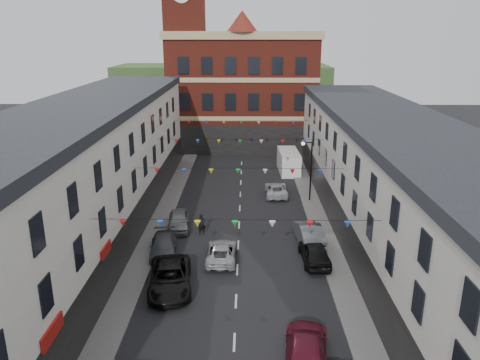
{
  "coord_description": "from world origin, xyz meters",
  "views": [
    {
      "loc": [
        0.6,
        -29.11,
        15.66
      ],
      "look_at": [
        0.08,
        8.1,
        4.01
      ],
      "focal_mm": 35.0,
      "sensor_mm": 36.0,
      "label": 1
    }
  ],
  "objects_px": {
    "white_van": "(289,162)",
    "car_right_d": "(315,253)",
    "pedestrian": "(202,224)",
    "street_lamp": "(309,163)",
    "car_right_f": "(276,189)",
    "moving_car": "(222,252)",
    "car_left_e": "(179,221)",
    "car_left_c": "(170,278)",
    "car_left_d": "(163,246)",
    "car_right_e": "(309,233)",
    "car_right_c": "(306,349)"
  },
  "relations": [
    {
      "from": "car_left_c",
      "to": "pedestrian",
      "type": "distance_m",
      "value": 8.66
    },
    {
      "from": "car_left_d",
      "to": "white_van",
      "type": "relative_size",
      "value": 0.81
    },
    {
      "from": "pedestrian",
      "to": "car_left_d",
      "type": "bearing_deg",
      "value": -147.68
    },
    {
      "from": "pedestrian",
      "to": "car_right_f",
      "type": "bearing_deg",
      "value": 32.21
    },
    {
      "from": "car_left_e",
      "to": "moving_car",
      "type": "xyz_separation_m",
      "value": [
        3.9,
        -5.65,
        -0.08
      ]
    },
    {
      "from": "car_right_f",
      "to": "moving_car",
      "type": "distance_m",
      "value": 15.03
    },
    {
      "from": "car_left_d",
      "to": "car_left_e",
      "type": "relative_size",
      "value": 1.1
    },
    {
      "from": "car_right_d",
      "to": "moving_car",
      "type": "bearing_deg",
      "value": -5.76
    },
    {
      "from": "car_right_c",
      "to": "moving_car",
      "type": "xyz_separation_m",
      "value": [
        -4.77,
        10.99,
        -0.13
      ]
    },
    {
      "from": "white_van",
      "to": "car_left_d",
      "type": "bearing_deg",
      "value": -118.98
    },
    {
      "from": "car_left_d",
      "to": "car_right_d",
      "type": "height_order",
      "value": "car_right_d"
    },
    {
      "from": "car_left_c",
      "to": "car_right_e",
      "type": "distance_m",
      "value": 12.05
    },
    {
      "from": "car_right_f",
      "to": "white_van",
      "type": "relative_size",
      "value": 0.81
    },
    {
      "from": "street_lamp",
      "to": "car_right_c",
      "type": "relative_size",
      "value": 1.14
    },
    {
      "from": "car_left_d",
      "to": "pedestrian",
      "type": "height_order",
      "value": "pedestrian"
    },
    {
      "from": "car_left_c",
      "to": "car_right_c",
      "type": "distance_m",
      "value": 10.43
    },
    {
      "from": "car_right_c",
      "to": "car_right_f",
      "type": "xyz_separation_m",
      "value": [
        0.04,
        25.23,
        -0.12
      ]
    },
    {
      "from": "street_lamp",
      "to": "white_van",
      "type": "height_order",
      "value": "street_lamp"
    },
    {
      "from": "car_right_d",
      "to": "car_right_f",
      "type": "xyz_separation_m",
      "value": [
        -1.86,
        14.58,
        -0.14
      ]
    },
    {
      "from": "car_right_d",
      "to": "pedestrian",
      "type": "distance_m",
      "value": 9.76
    },
    {
      "from": "car_right_c",
      "to": "pedestrian",
      "type": "bearing_deg",
      "value": -59.54
    },
    {
      "from": "car_left_e",
      "to": "white_van",
      "type": "relative_size",
      "value": 0.74
    },
    {
      "from": "car_right_d",
      "to": "white_van",
      "type": "bearing_deg",
      "value": -93.05
    },
    {
      "from": "car_left_e",
      "to": "car_right_f",
      "type": "distance_m",
      "value": 12.23
    },
    {
      "from": "car_left_d",
      "to": "pedestrian",
      "type": "bearing_deg",
      "value": 48.68
    },
    {
      "from": "street_lamp",
      "to": "car_right_c",
      "type": "distance_m",
      "value": 23.86
    },
    {
      "from": "car_right_c",
      "to": "car_right_e",
      "type": "xyz_separation_m",
      "value": [
        1.9,
        13.97,
        0.06
      ]
    },
    {
      "from": "car_left_d",
      "to": "car_right_e",
      "type": "bearing_deg",
      "value": 4.16
    },
    {
      "from": "street_lamp",
      "to": "car_right_f",
      "type": "distance_m",
      "value": 4.71
    },
    {
      "from": "car_left_c",
      "to": "car_left_d",
      "type": "height_order",
      "value": "car_left_c"
    },
    {
      "from": "car_left_d",
      "to": "moving_car",
      "type": "distance_m",
      "value": 4.4
    },
    {
      "from": "street_lamp",
      "to": "car_right_d",
      "type": "distance_m",
      "value": 13.24
    },
    {
      "from": "car_right_d",
      "to": "car_right_e",
      "type": "distance_m",
      "value": 3.33
    },
    {
      "from": "car_left_c",
      "to": "car_right_f",
      "type": "bearing_deg",
      "value": 59.62
    },
    {
      "from": "white_van",
      "to": "car_left_c",
      "type": "bearing_deg",
      "value": -112.33
    },
    {
      "from": "car_left_e",
      "to": "car_right_c",
      "type": "distance_m",
      "value": 18.76
    },
    {
      "from": "car_left_e",
      "to": "car_right_d",
      "type": "bearing_deg",
      "value": -36.8
    },
    {
      "from": "white_van",
      "to": "car_right_d",
      "type": "bearing_deg",
      "value": -92.48
    },
    {
      "from": "car_left_c",
      "to": "car_right_d",
      "type": "height_order",
      "value": "car_left_c"
    },
    {
      "from": "car_right_e",
      "to": "car_left_d",
      "type": "bearing_deg",
      "value": 6.34
    },
    {
      "from": "car_right_c",
      "to": "moving_car",
      "type": "height_order",
      "value": "car_right_c"
    },
    {
      "from": "car_right_c",
      "to": "car_right_d",
      "type": "distance_m",
      "value": 10.81
    },
    {
      "from": "white_van",
      "to": "pedestrian",
      "type": "distance_m",
      "value": 20.24
    },
    {
      "from": "car_left_c",
      "to": "car_right_e",
      "type": "relative_size",
      "value": 1.15
    },
    {
      "from": "car_right_c",
      "to": "car_right_f",
      "type": "bearing_deg",
      "value": -82.76
    },
    {
      "from": "street_lamp",
      "to": "car_right_d",
      "type": "xyz_separation_m",
      "value": [
        -1.05,
        -12.83,
        -3.13
      ]
    },
    {
      "from": "car_right_f",
      "to": "white_van",
      "type": "bearing_deg",
      "value": -103.55
    },
    {
      "from": "car_left_c",
      "to": "car_left_d",
      "type": "xyz_separation_m",
      "value": [
        -1.26,
        4.87,
        -0.12
      ]
    },
    {
      "from": "car_left_d",
      "to": "street_lamp",
      "type": "bearing_deg",
      "value": 36.94
    },
    {
      "from": "car_left_c",
      "to": "car_left_e",
      "type": "distance_m",
      "value": 9.8
    }
  ]
}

